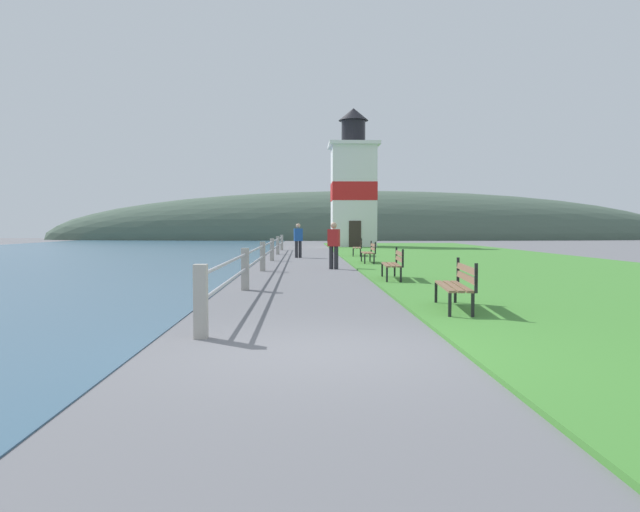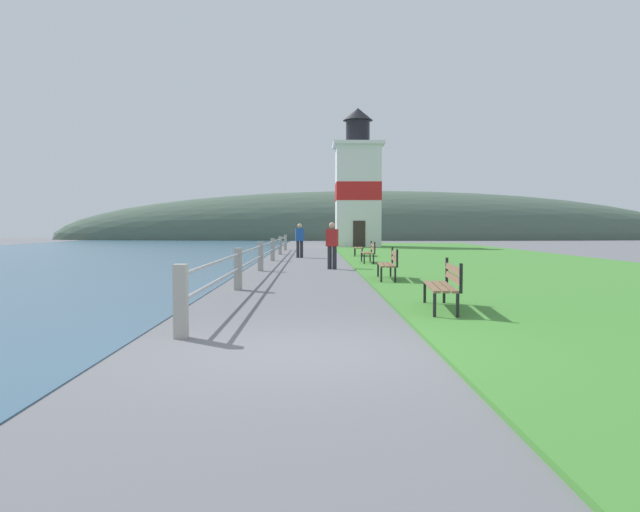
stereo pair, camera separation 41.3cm
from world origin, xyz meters
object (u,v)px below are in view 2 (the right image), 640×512
at_px(park_bench_near, 445,283).
at_px(park_bench_by_lighthouse, 360,246).
at_px(park_bench_midway, 389,262).
at_px(lighthouse, 358,188).
at_px(person_by_railing, 300,239).
at_px(park_bench_far, 369,251).
at_px(person_strolling, 332,244).

xyz_separation_m(park_bench_near, park_bench_by_lighthouse, (0.08, 20.79, -0.00)).
distance_m(park_bench_near, park_bench_midway, 6.44).
xyz_separation_m(lighthouse, person_by_railing, (-4.09, -16.58, -3.59)).
relative_size(park_bench_midway, park_bench_far, 1.07).
height_order(park_bench_midway, person_strolling, person_strolling).
height_order(park_bench_far, person_strolling, person_strolling).
bearing_deg(lighthouse, person_strolling, -96.22).
bearing_deg(person_strolling, lighthouse, 12.09).
bearing_deg(park_bench_far, lighthouse, -91.90).
xyz_separation_m(lighthouse, person_strolling, (-2.74, -25.10, -3.59)).
xyz_separation_m(park_bench_midway, person_strolling, (-1.45, 5.11, 0.38)).
xyz_separation_m(park_bench_near, park_bench_midway, (-0.20, 6.43, -0.00)).
xyz_separation_m(park_bench_by_lighthouse, person_strolling, (-1.73, -9.25, 0.38)).
bearing_deg(park_bench_by_lighthouse, park_bench_far, 94.07).
bearing_deg(lighthouse, person_by_railing, -103.84).
bearing_deg(park_bench_near, park_bench_by_lighthouse, -84.74).
bearing_deg(park_bench_near, person_strolling, -76.37).
xyz_separation_m(park_bench_midway, park_bench_far, (0.18, 8.16, -0.00)).
bearing_deg(person_strolling, park_bench_near, -153.55).
bearing_deg(park_bench_by_lighthouse, lighthouse, -88.65).
bearing_deg(person_strolling, person_by_railing, 27.32).
relative_size(park_bench_far, person_strolling, 1.08).
distance_m(park_bench_midway, park_bench_far, 8.17).
height_order(park_bench_by_lighthouse, person_strolling, person_strolling).
distance_m(park_bench_near, lighthouse, 36.87).
distance_m(person_strolling, person_by_railing, 8.62).
relative_size(person_strolling, person_by_railing, 1.00).
bearing_deg(person_by_railing, park_bench_by_lighthouse, -87.46).
height_order(park_bench_near, park_bench_far, same).
bearing_deg(park_bench_by_lighthouse, park_bench_near, 94.73).
xyz_separation_m(park_bench_midway, park_bench_by_lighthouse, (0.28, 14.36, -0.00)).
relative_size(park_bench_near, person_by_railing, 1.18).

